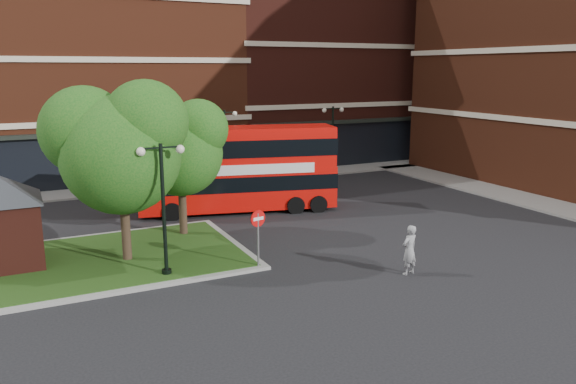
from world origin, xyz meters
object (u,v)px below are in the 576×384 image
bus (238,163)px  woman (409,250)px  car_silver (175,176)px  car_white (268,172)px

bus → woman: 12.14m
car_silver → car_white: 6.15m
bus → woman: (2.29, -11.80, -1.66)m
bus → car_white: 7.87m
bus → woman: bearing=-65.4°
car_white → car_silver: bearing=75.2°
woman → car_silver: 19.86m
car_silver → bus: bearing=-170.3°
woman → car_white: (2.20, 18.00, -0.17)m
car_silver → car_white: bearing=-105.3°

